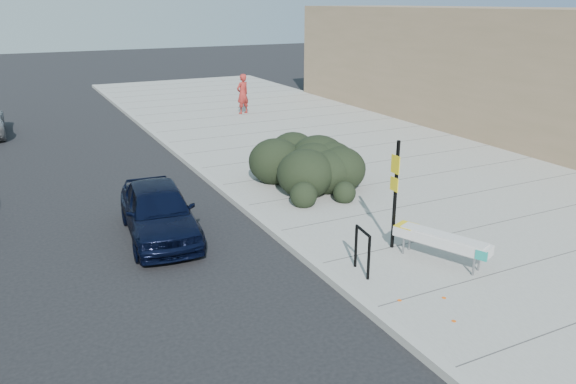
% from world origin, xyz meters
% --- Properties ---
extents(ground, '(120.00, 120.00, 0.00)m').
position_xyz_m(ground, '(0.00, 0.00, 0.00)').
color(ground, black).
rests_on(ground, ground).
extents(sidewalk_near, '(11.20, 50.00, 0.15)m').
position_xyz_m(sidewalk_near, '(5.60, 5.00, 0.07)').
color(sidewalk_near, gray).
rests_on(sidewalk_near, ground).
extents(curb_near, '(0.22, 50.00, 0.17)m').
position_xyz_m(curb_near, '(0.00, 5.00, 0.08)').
color(curb_near, '#9E9E99').
rests_on(curb_near, ground).
extents(bench, '(1.20, 2.10, 0.63)m').
position_xyz_m(bench, '(2.36, -1.07, 0.65)').
color(bench, gray).
rests_on(bench, sidewalk_near).
extents(bike_rack, '(0.15, 0.65, 0.95)m').
position_xyz_m(bike_rack, '(0.60, -0.73, 0.72)').
color(bike_rack, black).
rests_on(bike_rack, sidewalk_near).
extents(sign_post, '(0.09, 0.29, 2.47)m').
position_xyz_m(sign_post, '(1.90, 0.00, 1.56)').
color(sign_post, black).
rests_on(sign_post, sidewalk_near).
extents(hedge, '(3.20, 4.65, 1.59)m').
position_xyz_m(hedge, '(2.38, 5.09, 0.94)').
color(hedge, black).
rests_on(hedge, sidewalk_near).
extents(sedan_navy, '(1.93, 4.04, 1.33)m').
position_xyz_m(sedan_navy, '(-2.50, 3.32, 0.67)').
color(sedan_navy, black).
rests_on(sedan_navy, ground).
extents(pedestrian, '(0.82, 0.67, 1.93)m').
position_xyz_m(pedestrian, '(5.02, 16.25, 1.11)').
color(pedestrian, maroon).
rests_on(pedestrian, sidewalk_near).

